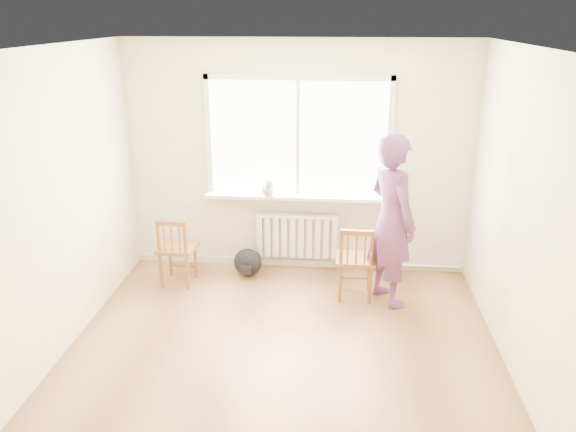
% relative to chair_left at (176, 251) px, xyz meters
% --- Properties ---
extents(floor, '(4.50, 4.50, 0.00)m').
position_rel_chair_left_xyz_m(floor, '(1.33, -1.61, -0.41)').
color(floor, '#9B693F').
rests_on(floor, ground).
extents(ceiling, '(4.50, 4.50, 0.00)m').
position_rel_chair_left_xyz_m(ceiling, '(1.33, -1.61, 2.29)').
color(ceiling, white).
rests_on(ceiling, back_wall).
extents(back_wall, '(4.00, 0.01, 2.70)m').
position_rel_chair_left_xyz_m(back_wall, '(1.33, 0.64, 0.94)').
color(back_wall, beige).
rests_on(back_wall, ground).
extents(window, '(2.12, 0.05, 1.42)m').
position_rel_chair_left_xyz_m(window, '(1.33, 0.61, 1.25)').
color(window, white).
rests_on(window, back_wall).
extents(windowsill, '(2.15, 0.22, 0.04)m').
position_rel_chair_left_xyz_m(windowsill, '(1.33, 0.53, 0.52)').
color(windowsill, white).
rests_on(windowsill, back_wall).
extents(radiator, '(1.00, 0.12, 0.55)m').
position_rel_chair_left_xyz_m(radiator, '(1.33, 0.55, 0.03)').
color(radiator, white).
rests_on(radiator, back_wall).
extents(heating_pipe, '(1.40, 0.04, 0.04)m').
position_rel_chair_left_xyz_m(heating_pipe, '(2.58, 0.58, -0.33)').
color(heating_pipe, silver).
rests_on(heating_pipe, back_wall).
extents(baseboard, '(4.00, 0.03, 0.08)m').
position_rel_chair_left_xyz_m(baseboard, '(1.33, 0.62, -0.37)').
color(baseboard, beige).
rests_on(baseboard, ground).
extents(chair_left, '(0.43, 0.41, 0.82)m').
position_rel_chair_left_xyz_m(chair_left, '(0.00, 0.00, 0.00)').
color(chair_left, brown).
rests_on(chair_left, floor).
extents(chair_right, '(0.43, 0.41, 0.84)m').
position_rel_chair_left_xyz_m(chair_right, '(2.01, -0.15, 0.01)').
color(chair_right, brown).
rests_on(chair_right, floor).
extents(person, '(0.72, 0.80, 1.83)m').
position_rel_chair_left_xyz_m(person, '(2.36, -0.16, 0.50)').
color(person, '#B73D5E').
rests_on(person, floor).
extents(cat, '(0.22, 0.37, 0.25)m').
position_rel_chair_left_xyz_m(cat, '(1.00, 0.44, 0.64)').
color(cat, beige).
rests_on(cat, windowsill).
extents(backpack, '(0.36, 0.29, 0.33)m').
position_rel_chair_left_xyz_m(backpack, '(0.76, 0.31, -0.25)').
color(backpack, black).
rests_on(backpack, floor).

